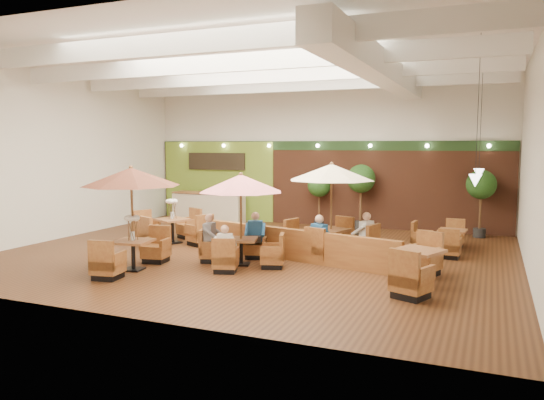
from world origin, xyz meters
The scene contains 17 objects.
room centered at (0.25, 1.22, 3.63)m, with size 14.04×14.00×5.52m.
service_counter centered at (-4.40, 5.10, 0.58)m, with size 3.00×0.75×1.18m.
booth_divider centered at (1.32, -0.41, 0.42)m, with size 6.11×0.18×0.85m, color brown.
table_0 centered at (-1.97, -2.97, 1.96)m, with size 2.39×2.60×2.59m.
table_1 centered at (0.24, -1.42, 1.65)m, with size 2.46×2.46×2.40m.
table_2 centered at (2.04, 0.59, 1.78)m, with size 2.70×2.70×2.62m.
table_3 centered at (-3.09, 0.48, 0.43)m, with size 2.81×2.81×1.55m.
table_4 centered at (4.72, -1.76, 0.39)m, with size 1.20×2.93×1.03m.
table_5 centered at (4.90, 2.33, 0.31)m, with size 1.54×2.27×0.84m.
topiary_0 centered at (0.20, 5.30, 1.50)m, with size 0.87×0.87×2.02m.
topiary_1 centered at (1.78, 5.30, 1.77)m, with size 1.02×1.02×2.38m.
topiary_2 centered at (5.82, 5.30, 1.69)m, with size 0.97×0.97×2.26m.
diner_0 centered at (0.24, -2.30, 0.73)m, with size 0.38×0.34×0.71m.
diner_1 centered at (0.24, -0.55, 0.76)m, with size 0.44×0.40×0.81m.
diner_2 centered at (-0.63, -1.42, 0.77)m, with size 0.37×0.43×0.83m.
diner_3 centered at (2.04, -0.37, 0.76)m, with size 0.45×0.43×0.81m.
diner_4 centered at (3.00, 0.59, 0.76)m, with size 0.41×0.45×0.81m.
Camera 1 is at (6.15, -13.52, 3.10)m, focal length 35.00 mm.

